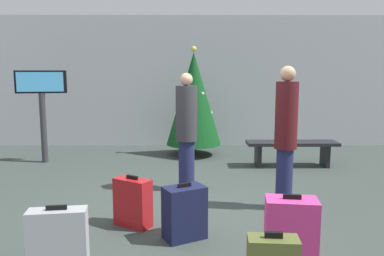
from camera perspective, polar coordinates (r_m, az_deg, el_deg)
ground_plane at (r=5.13m, az=-0.34°, el=-12.00°), size 16.00×16.00×0.00m
back_wall at (r=9.38m, az=-0.41°, el=6.89°), size 16.00×0.20×3.11m
holiday_tree at (r=8.20m, az=0.26°, el=4.36°), size 1.17×1.17×2.32m
flight_info_kiosk at (r=8.08m, az=-21.39°, el=4.17°), size 0.95×0.28×1.82m
waiting_bench at (r=7.54m, az=14.59°, el=-2.80°), size 1.71×0.44×0.48m
traveller_0 at (r=5.07m, az=13.74°, el=-0.80°), size 0.36×0.36×1.86m
traveller_1 at (r=5.73m, az=-0.82°, el=-0.17°), size 0.44×0.44×1.77m
suitcase_0 at (r=4.21m, az=-1.12°, el=-12.45°), size 0.50×0.43×0.61m
suitcase_2 at (r=4.59m, az=-8.77°, el=-10.85°), size 0.48×0.40×0.60m
suitcase_3 at (r=3.74m, az=-19.23°, el=-15.60°), size 0.53×0.26×0.63m
suitcase_4 at (r=3.59m, az=14.41°, el=-15.45°), size 0.47×0.32×0.74m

